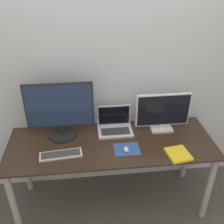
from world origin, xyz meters
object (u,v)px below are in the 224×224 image
(monitor_left, at_px, (60,110))
(keyboard, at_px, (61,155))
(book, at_px, (178,154))
(mouse, at_px, (126,149))
(monitor_right, at_px, (163,112))
(laptop, at_px, (115,124))

(monitor_left, bearing_deg, keyboard, -90.32)
(keyboard, relative_size, book, 1.63)
(monitor_left, xyz_separation_m, mouse, (0.55, -0.30, -0.25))
(monitor_left, height_order, monitor_right, monitor_left)
(monitor_right, bearing_deg, book, -84.69)
(monitor_left, height_order, mouse, monitor_left)
(monitor_left, xyz_separation_m, book, (0.98, -0.40, -0.26))
(monitor_left, bearing_deg, book, -22.07)
(monitor_left, height_order, book, monitor_left)
(monitor_right, bearing_deg, laptop, 174.54)
(book, bearing_deg, mouse, 167.22)
(monitor_left, relative_size, keyboard, 1.66)
(monitor_right, height_order, laptop, monitor_right)
(mouse, bearing_deg, keyboard, 179.07)
(laptop, height_order, keyboard, laptop)
(monitor_left, bearing_deg, laptop, 4.98)
(mouse, bearing_deg, monitor_left, 151.45)
(monitor_right, xyz_separation_m, keyboard, (-0.94, -0.29, -0.18))
(keyboard, xyz_separation_m, book, (0.98, -0.11, 0.00))
(book, bearing_deg, monitor_left, 157.93)
(monitor_right, distance_m, keyboard, 1.00)
(keyboard, distance_m, book, 0.98)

